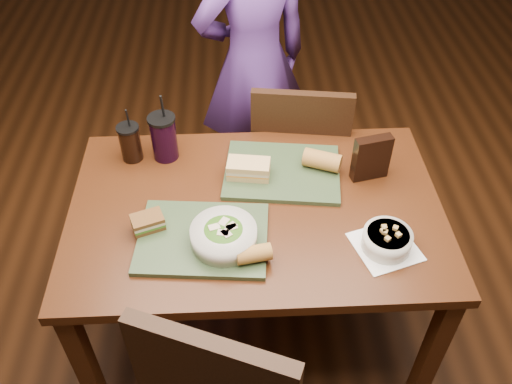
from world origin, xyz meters
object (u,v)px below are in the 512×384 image
salad_bowl (224,235)px  sandwich_near (148,222)px  chair_far (295,159)px  sandwich_far (249,169)px  dining_table (256,224)px  diner (253,63)px  baguette_near (254,254)px  tray_near (203,238)px  tray_far (282,172)px  soup_bowl (387,240)px  cup_cola (130,142)px  chip_bag (371,158)px  baguette_far (322,160)px  cup_berry (164,137)px

salad_bowl → sandwich_near: 0.26m
chair_far → sandwich_far: bearing=-120.6°
dining_table → diner: size_ratio=0.84×
sandwich_near → chair_far: bearing=47.7°
baguette_near → tray_near: bearing=147.2°
sandwich_far → tray_far: bearing=9.9°
soup_bowl → cup_cola: size_ratio=1.06×
soup_bowl → diner: bearing=108.5°
sandwich_near → sandwich_far: (0.34, 0.24, 0.01)m
sandwich_far → baguette_near: size_ratio=1.49×
chip_bag → diner: bearing=103.7°
dining_table → diner: 0.93m
sandwich_near → baguette_near: baguette_near is taller
tray_far → cup_cola: size_ratio=1.84×
salad_bowl → diner: bearing=82.6°
salad_bowl → cup_cola: 0.58m
diner → tray_far: bearing=74.3°
baguette_near → chip_bag: 0.59m
baguette_far → chair_far: bearing=98.1°
sandwich_far → cup_berry: cup_berry is taller
chair_far → tray_far: size_ratio=2.22×
dining_table → chip_bag: size_ratio=7.39×
tray_near → sandwich_near: bearing=164.5°
sandwich_far → sandwich_near: bearing=-144.5°
sandwich_near → chip_bag: chip_bag is taller
dining_table → chip_bag: 0.48m
tray_near → baguette_far: bearing=36.7°
tray_far → soup_bowl: 0.48m
baguette_far → sandwich_near: bearing=-156.0°
tray_near → sandwich_near: (-0.18, 0.05, 0.03)m
cup_cola → cup_berry: 0.13m
tray_far → sandwich_far: bearing=-170.1°
baguette_near → diner: bearing=87.5°
dining_table → sandwich_near: 0.40m
soup_bowl → sandwich_far: bearing=140.7°
cup_cola → chip_bag: (0.88, -0.15, 0.01)m
sandwich_far → cup_cola: 0.46m
salad_bowl → baguette_near: (0.09, -0.08, -0.01)m
dining_table → chair_far: chair_far is taller
diner → cup_berry: diner is taller
soup_bowl → sandwich_near: (-0.77, 0.11, 0.01)m
soup_bowl → chip_bag: bearing=88.0°
soup_bowl → baguette_far: 0.41m
tray_near → soup_bowl: 0.59m
sandwich_near → baguette_near: (0.34, -0.15, 0.00)m
diner → sandwich_far: 0.78m
baguette_near → baguette_far: size_ratio=0.80×
dining_table → cup_cola: bearing=148.0°
sandwich_near → sandwich_far: sandwich_far is taller
soup_bowl → sandwich_far: size_ratio=1.47×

